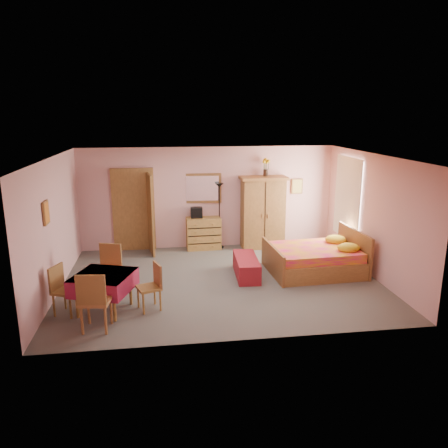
{
  "coord_description": "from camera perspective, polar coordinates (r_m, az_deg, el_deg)",
  "views": [
    {
      "loc": [
        -1.15,
        -8.51,
        3.41
      ],
      "look_at": [
        0.1,
        0.3,
        1.15
      ],
      "focal_mm": 35.0,
      "sensor_mm": 36.0,
      "label": 1
    }
  ],
  "objects": [
    {
      "name": "chair_north",
      "position": [
        8.71,
        -14.98,
        -5.89
      ],
      "size": [
        0.54,
        0.54,
        0.96
      ],
      "primitive_type": "cube",
      "rotation": [
        0.0,
        0.0,
        2.86
      ],
      "color": "#AD783A",
      "rests_on": "floor"
    },
    {
      "name": "doorway",
      "position": [
        11.26,
        -11.71,
        1.73
      ],
      "size": [
        1.06,
        0.12,
        2.15
      ],
      "primitive_type": "cube",
      "color": "#9E6B35",
      "rests_on": "floor"
    },
    {
      "name": "chest_of_drawers",
      "position": [
        11.25,
        -2.68,
        -1.22
      ],
      "size": [
        0.88,
        0.46,
        0.82
      ],
      "primitive_type": "cube",
      "rotation": [
        0.0,
        0.0,
        0.03
      ],
      "color": "#AB7C3A",
      "rests_on": "floor"
    },
    {
      "name": "dining_table",
      "position": [
        8.06,
        -15.35,
        -8.64
      ],
      "size": [
        1.2,
        1.2,
        0.69
      ],
      "primitive_type": "cube",
      "rotation": [
        0.0,
        0.0,
        -0.33
      ],
      "color": "maroon",
      "rests_on": "floor"
    },
    {
      "name": "picture_left",
      "position": [
        8.35,
        -22.24,
        1.36
      ],
      "size": [
        0.04,
        0.32,
        0.42
      ],
      "primitive_type": "cube",
      "color": "orange",
      "rests_on": "wall_left"
    },
    {
      "name": "wall_front",
      "position": [
        6.47,
        2.61,
        -4.8
      ],
      "size": [
        6.5,
        0.1,
        2.6
      ],
      "primitive_type": "cube",
      "color": "#D4999B",
      "rests_on": "floor"
    },
    {
      "name": "window",
      "position": [
        10.82,
        15.86,
        3.27
      ],
      "size": [
        0.08,
        1.4,
        1.95
      ],
      "primitive_type": "cube",
      "color": "white",
      "rests_on": "wall_right"
    },
    {
      "name": "bench",
      "position": [
        9.45,
        2.94,
        -5.6
      ],
      "size": [
        0.52,
        1.26,
        0.41
      ],
      "primitive_type": "cube",
      "rotation": [
        0.0,
        0.0,
        -0.06
      ],
      "color": "maroon",
      "rests_on": "floor"
    },
    {
      "name": "wardrobe",
      "position": [
        11.29,
        5.08,
        1.52
      ],
      "size": [
        1.19,
        0.63,
        1.86
      ],
      "primitive_type": "cube",
      "rotation": [
        0.0,
        0.0,
        0.01
      ],
      "color": "olive",
      "rests_on": "floor"
    },
    {
      "name": "floor_lamp",
      "position": [
        11.25,
        -0.61,
        1.09
      ],
      "size": [
        0.28,
        0.28,
        1.69
      ],
      "primitive_type": "cube",
      "rotation": [
        0.0,
        0.0,
        0.35
      ],
      "color": "black",
      "rests_on": "floor"
    },
    {
      "name": "floor",
      "position": [
        9.24,
        -0.36,
        -7.41
      ],
      "size": [
        6.5,
        6.5,
        0.0
      ],
      "primitive_type": "plane",
      "color": "#615D56",
      "rests_on": "ground"
    },
    {
      "name": "wall_back",
      "position": [
        11.27,
        -2.08,
        3.45
      ],
      "size": [
        6.5,
        0.1,
        2.6
      ],
      "primitive_type": "cube",
      "color": "#D4999B",
      "rests_on": "floor"
    },
    {
      "name": "ceiling",
      "position": [
        8.62,
        -0.38,
        8.86
      ],
      "size": [
        6.5,
        6.5,
        0.0
      ],
      "primitive_type": "plane",
      "rotation": [
        3.14,
        0.0,
        0.0
      ],
      "color": "brown",
      "rests_on": "wall_back"
    },
    {
      "name": "bed",
      "position": [
        9.79,
        11.69,
        -3.59
      ],
      "size": [
        2.05,
        1.65,
        0.92
      ],
      "primitive_type": "cube",
      "rotation": [
        0.0,
        0.0,
        0.05
      ],
      "color": "#DC1566",
      "rests_on": "floor"
    },
    {
      "name": "chair_south",
      "position": [
        7.39,
        -16.42,
        -9.51
      ],
      "size": [
        0.51,
        0.51,
        1.01
      ],
      "primitive_type": "cube",
      "rotation": [
        0.0,
        0.0,
        -0.13
      ],
      "color": "#9F6435",
      "rests_on": "floor"
    },
    {
      "name": "chair_east",
      "position": [
        7.92,
        -9.81,
        -8.14
      ],
      "size": [
        0.49,
        0.49,
        0.84
      ],
      "primitive_type": "cube",
      "rotation": [
        0.0,
        0.0,
        1.91
      ],
      "color": "#AC7E3A",
      "rests_on": "floor"
    },
    {
      "name": "picture_back",
      "position": [
        11.67,
        9.52,
        4.89
      ],
      "size": [
        0.3,
        0.04,
        0.4
      ],
      "primitive_type": "cube",
      "color": "#D8BF59",
      "rests_on": "wall_back"
    },
    {
      "name": "stereo",
      "position": [
        11.13,
        -3.61,
        1.5
      ],
      "size": [
        0.29,
        0.21,
        0.27
      ],
      "primitive_type": "cube",
      "rotation": [
        0.0,
        0.0,
        0.0
      ],
      "color": "black",
      "rests_on": "chest_of_drawers"
    },
    {
      "name": "chair_west",
      "position": [
        8.11,
        -19.89,
        -8.15
      ],
      "size": [
        0.52,
        0.52,
        0.87
      ],
      "primitive_type": "cube",
      "rotation": [
        0.0,
        0.0,
        -1.96
      ],
      "color": "olive",
      "rests_on": "floor"
    },
    {
      "name": "wall_right",
      "position": [
        9.81,
        18.81,
        1.06
      ],
      "size": [
        0.1,
        5.0,
        2.6
      ],
      "primitive_type": "cube",
      "color": "#D4999B",
      "rests_on": "floor"
    },
    {
      "name": "wall_left",
      "position": [
        9.02,
        -21.3,
        -0.28
      ],
      "size": [
        0.1,
        5.0,
        2.6
      ],
      "primitive_type": "cube",
      "color": "#D4999B",
      "rests_on": "floor"
    },
    {
      "name": "sunflower_vase",
      "position": [
        11.23,
        5.48,
        7.41
      ],
      "size": [
        0.18,
        0.18,
        0.45
      ],
      "primitive_type": "cube",
      "rotation": [
        0.0,
        0.0,
        -0.02
      ],
      "color": "yellow",
      "rests_on": "wardrobe"
    },
    {
      "name": "wall_mirror",
      "position": [
        11.21,
        -2.85,
        4.69
      ],
      "size": [
        0.98,
        0.1,
        0.77
      ],
      "primitive_type": "cube",
      "rotation": [
        0.0,
        0.0,
        -0.05
      ],
      "color": "white",
      "rests_on": "wall_back"
    }
  ]
}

